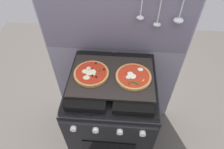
{
  "coord_description": "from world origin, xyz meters",
  "views": [
    {
      "loc": [
        0.07,
        -0.86,
        1.83
      ],
      "look_at": [
        0.0,
        0.0,
        0.93
      ],
      "focal_mm": 31.04,
      "sensor_mm": 36.0,
      "label": 1
    }
  ],
  "objects_px": {
    "stove": "(112,114)",
    "pizza_right": "(133,76)",
    "pizza_left": "(91,73)",
    "baking_tray": "(112,76)"
  },
  "relations": [
    {
      "from": "stove",
      "to": "pizza_right",
      "type": "height_order",
      "value": "pizza_right"
    },
    {
      "from": "stove",
      "to": "pizza_right",
      "type": "distance_m",
      "value": 0.5
    },
    {
      "from": "stove",
      "to": "pizza_left",
      "type": "distance_m",
      "value": 0.5
    },
    {
      "from": "stove",
      "to": "pizza_left",
      "type": "xyz_separation_m",
      "value": [
        -0.13,
        0.0,
        0.48
      ]
    },
    {
      "from": "stove",
      "to": "baking_tray",
      "type": "height_order",
      "value": "baking_tray"
    },
    {
      "from": "stove",
      "to": "pizza_right",
      "type": "xyz_separation_m",
      "value": [
        0.14,
        -0.01,
        0.48
      ]
    },
    {
      "from": "stove",
      "to": "pizza_left",
      "type": "bearing_deg",
      "value": 179.86
    },
    {
      "from": "baking_tray",
      "to": "pizza_left",
      "type": "bearing_deg",
      "value": -179.45
    },
    {
      "from": "pizza_right",
      "to": "baking_tray",
      "type": "bearing_deg",
      "value": 177.07
    },
    {
      "from": "stove",
      "to": "pizza_right",
      "type": "bearing_deg",
      "value": -2.25
    }
  ]
}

